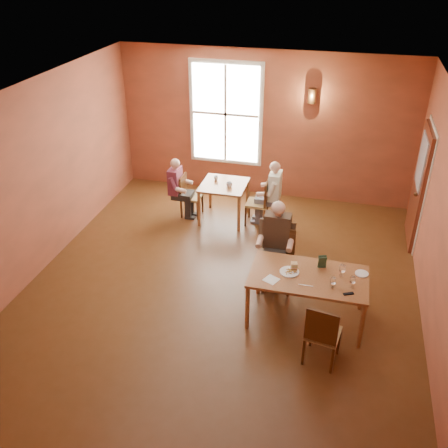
% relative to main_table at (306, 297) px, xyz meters
% --- Properties ---
extents(ground, '(6.00, 7.00, 0.01)m').
position_rel_main_table_xyz_m(ground, '(-1.36, 0.39, -0.38)').
color(ground, brown).
rests_on(ground, ground).
extents(wall_back, '(6.00, 0.04, 3.00)m').
position_rel_main_table_xyz_m(wall_back, '(-1.36, 3.89, 1.12)').
color(wall_back, brown).
rests_on(wall_back, ground).
extents(wall_front, '(6.00, 0.04, 3.00)m').
position_rel_main_table_xyz_m(wall_front, '(-1.36, -3.11, 1.12)').
color(wall_front, brown).
rests_on(wall_front, ground).
extents(wall_left, '(0.04, 7.00, 3.00)m').
position_rel_main_table_xyz_m(wall_left, '(-4.36, 0.39, 1.12)').
color(wall_left, brown).
rests_on(wall_left, ground).
extents(wall_right, '(0.04, 7.00, 3.00)m').
position_rel_main_table_xyz_m(wall_right, '(1.64, 0.39, 1.12)').
color(wall_right, brown).
rests_on(wall_right, ground).
extents(ceiling, '(6.00, 7.00, 0.04)m').
position_rel_main_table_xyz_m(ceiling, '(-1.36, 0.39, 2.62)').
color(ceiling, white).
rests_on(ceiling, wall_back).
extents(window, '(1.36, 0.10, 1.96)m').
position_rel_main_table_xyz_m(window, '(-2.16, 3.84, 1.32)').
color(window, white).
rests_on(window, wall_back).
extents(door, '(0.12, 1.04, 2.10)m').
position_rel_main_table_xyz_m(door, '(1.58, 2.69, 0.67)').
color(door, maroon).
rests_on(door, ground).
extents(wall_sconce, '(0.16, 0.16, 0.28)m').
position_rel_main_table_xyz_m(wall_sconce, '(-0.46, 3.79, 1.82)').
color(wall_sconce, brown).
rests_on(wall_sconce, wall_back).
extents(main_table, '(1.62, 0.91, 0.76)m').
position_rel_main_table_xyz_m(main_table, '(0.00, 0.00, 0.00)').
color(main_table, brown).
rests_on(main_table, ground).
extents(chair_diner_main, '(0.42, 0.42, 0.95)m').
position_rel_main_table_xyz_m(chair_diner_main, '(-0.50, 0.65, 0.10)').
color(chair_diner_main, '#5A2E13').
rests_on(chair_diner_main, ground).
extents(diner_main, '(0.53, 0.53, 1.32)m').
position_rel_main_table_xyz_m(diner_main, '(-0.50, 0.62, 0.28)').
color(diner_main, '#442D22').
rests_on(diner_main, ground).
extents(chair_empty, '(0.47, 0.47, 0.92)m').
position_rel_main_table_xyz_m(chair_empty, '(0.29, -0.76, 0.08)').
color(chair_empty, brown).
rests_on(chair_empty, ground).
extents(plate_food, '(0.32, 0.32, 0.04)m').
position_rel_main_table_xyz_m(plate_food, '(-0.27, 0.00, 0.40)').
color(plate_food, white).
rests_on(plate_food, main_table).
extents(sandwich, '(0.10, 0.10, 0.11)m').
position_rel_main_table_xyz_m(sandwich, '(-0.22, 0.07, 0.43)').
color(sandwich, tan).
rests_on(sandwich, main_table).
extents(goblet_a, '(0.08, 0.08, 0.20)m').
position_rel_main_table_xyz_m(goblet_a, '(0.44, 0.09, 0.48)').
color(goblet_a, white).
rests_on(goblet_a, main_table).
extents(goblet_b, '(0.07, 0.07, 0.18)m').
position_rel_main_table_xyz_m(goblet_b, '(0.58, -0.12, 0.47)').
color(goblet_b, silver).
rests_on(goblet_b, main_table).
extents(goblet_c, '(0.08, 0.08, 0.18)m').
position_rel_main_table_xyz_m(goblet_c, '(0.33, -0.20, 0.47)').
color(goblet_c, white).
rests_on(goblet_c, main_table).
extents(menu_stand, '(0.12, 0.09, 0.19)m').
position_rel_main_table_xyz_m(menu_stand, '(0.16, 0.24, 0.47)').
color(menu_stand, '#28452D').
rests_on(menu_stand, main_table).
extents(knife, '(0.20, 0.02, 0.00)m').
position_rel_main_table_xyz_m(knife, '(-0.01, -0.24, 0.38)').
color(knife, silver).
rests_on(knife, main_table).
extents(napkin, '(0.24, 0.24, 0.01)m').
position_rel_main_table_xyz_m(napkin, '(-0.48, -0.23, 0.38)').
color(napkin, white).
rests_on(napkin, main_table).
extents(side_plate, '(0.20, 0.20, 0.01)m').
position_rel_main_table_xyz_m(side_plate, '(0.71, 0.21, 0.39)').
color(side_plate, silver).
rests_on(side_plate, main_table).
extents(sunglasses, '(0.14, 0.10, 0.02)m').
position_rel_main_table_xyz_m(sunglasses, '(0.55, -0.29, 0.39)').
color(sunglasses, black).
rests_on(sunglasses, main_table).
extents(second_table, '(0.85, 0.85, 0.75)m').
position_rel_main_table_xyz_m(second_table, '(-1.87, 2.57, -0.00)').
color(second_table, brown).
rests_on(second_table, ground).
extents(chair_diner_white, '(0.40, 0.40, 0.90)m').
position_rel_main_table_xyz_m(chair_diner_white, '(-1.22, 2.57, 0.07)').
color(chair_diner_white, '#522310').
rests_on(chair_diner_white, ground).
extents(diner_white, '(0.49, 0.49, 1.22)m').
position_rel_main_table_xyz_m(diner_white, '(-1.19, 2.57, 0.23)').
color(diner_white, white).
rests_on(diner_white, ground).
extents(chair_diner_maroon, '(0.37, 0.37, 0.83)m').
position_rel_main_table_xyz_m(chair_diner_maroon, '(-2.52, 2.57, 0.04)').
color(chair_diner_maroon, maroon).
rests_on(chair_diner_maroon, ground).
extents(diner_maroon, '(0.46, 0.46, 1.16)m').
position_rel_main_table_xyz_m(diner_maroon, '(-2.55, 2.57, 0.20)').
color(diner_maroon, maroon).
rests_on(diner_maroon, ground).
extents(cup_a, '(0.13, 0.13, 0.09)m').
position_rel_main_table_xyz_m(cup_a, '(-1.74, 2.48, 0.41)').
color(cup_a, silver).
rests_on(cup_a, second_table).
extents(cup_b, '(0.10, 0.10, 0.08)m').
position_rel_main_table_xyz_m(cup_b, '(-2.06, 2.71, 0.41)').
color(cup_b, white).
rests_on(cup_b, second_table).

